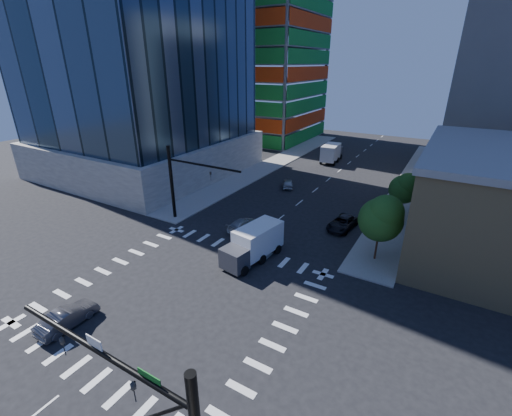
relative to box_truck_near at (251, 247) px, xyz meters
The scene contains 14 objects.
ground 8.14m from the box_truck_near, 104.63° to the right, with size 160.00×160.00×0.00m, color black.
road_markings 8.14m from the box_truck_near, 104.63° to the right, with size 20.00×20.00×0.01m, color silver.
sidewalk_ne 33.94m from the box_truck_near, 72.00° to the left, with size 5.00×60.00×0.15m, color gray.
sidewalk_nw 35.40m from the box_truck_near, 114.24° to the left, with size 5.00×60.00×0.15m, color gray.
construction_building 65.86m from the box_truck_near, 118.52° to the left, with size 25.16×34.50×70.60m.
signal_mast_nw 13.22m from the box_truck_near, 162.66° to the left, with size 10.20×0.40×9.00m.
tree_south 12.68m from the box_truck_near, 30.13° to the left, with size 4.16×4.16×6.82m.
tree_north 21.33m from the box_truck_near, 59.01° to the left, with size 3.54×3.52×5.78m.
car_nb_far 12.76m from the box_truck_near, 64.07° to the left, with size 2.33×5.05×1.40m, color black.
car_sb_near 6.99m from the box_truck_near, 129.62° to the left, with size 1.79×4.40×1.28m, color #B8B8B8.
car_sb_mid 22.15m from the box_truck_near, 106.27° to the left, with size 1.59×3.96×1.35m, color #A7AAAF.
car_sb_cross 16.29m from the box_truck_near, 115.41° to the right, with size 1.54×4.42×1.46m, color #4B4A4F.
box_truck_near is the anchor object (origin of this frame).
box_truck_far 39.81m from the box_truck_near, 97.79° to the left, with size 3.38×6.94×3.54m.
Camera 1 is at (17.17, -17.11, 18.02)m, focal length 24.00 mm.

